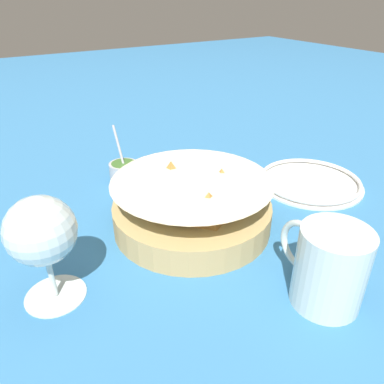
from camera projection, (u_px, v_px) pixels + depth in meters
name	position (u px, v px, depth m)	size (l,w,h in m)	color
ground_plane	(176.00, 234.00, 0.61)	(4.00, 4.00, 0.00)	teal
food_basket	(192.00, 206.00, 0.62)	(0.26, 0.26, 0.10)	tan
sauce_cup	(124.00, 172.00, 0.76)	(0.07, 0.06, 0.11)	#B7B7BC
wine_glass	(41.00, 234.00, 0.44)	(0.09, 0.09, 0.15)	silver
beer_mug	(329.00, 270.00, 0.46)	(0.13, 0.09, 0.11)	silver
side_plate	(310.00, 181.00, 0.76)	(0.21, 0.21, 0.01)	white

